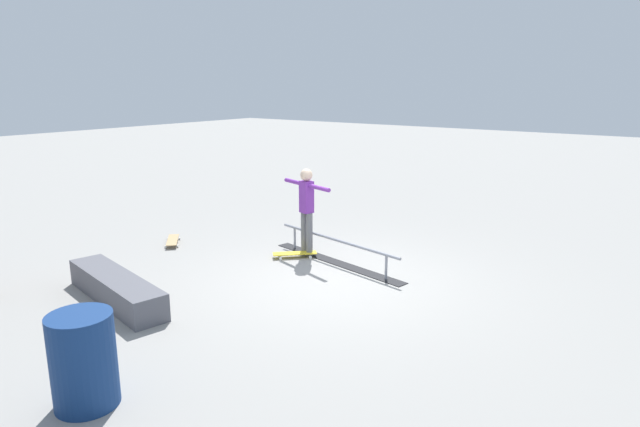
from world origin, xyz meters
name	(u,v)px	position (x,y,z in m)	size (l,w,h in m)	color
ground_plane	(336,280)	(0.00, 0.00, 0.00)	(60.00, 60.00, 0.00)	gray
grind_rail	(337,252)	(0.50, -0.74, 0.19)	(3.03, 0.85, 0.44)	black
skate_ledge	(116,288)	(2.13, 2.60, 0.20)	(2.37, 0.50, 0.39)	#595960
skater_main	(307,206)	(1.19, -0.77, 0.94)	(1.28, 0.44, 1.62)	slate
skateboard_main	(295,254)	(1.29, -0.54, 0.07)	(0.71, 0.70, 0.09)	yellow
loose_skateboard_natural	(173,240)	(3.80, 0.21, 0.07)	(0.72, 0.70, 0.09)	tan
trash_bin	(83,360)	(0.04, 4.34, 0.48)	(0.63, 0.63, 0.96)	navy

